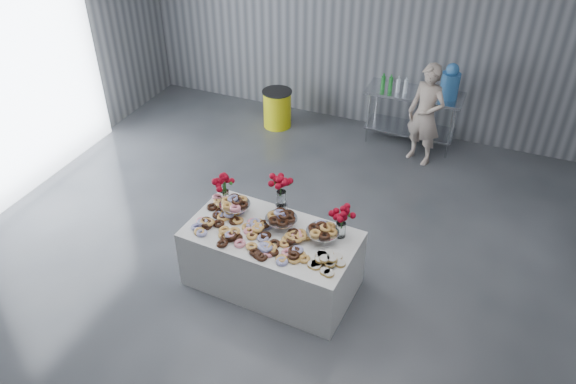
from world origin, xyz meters
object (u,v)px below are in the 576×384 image
(display_table, at_px, (272,259))
(trash_barrel, at_px, (277,109))
(prep_table, at_px, (413,108))
(person, at_px, (426,115))
(water_jug, at_px, (450,83))

(display_table, height_order, trash_barrel, display_table)
(prep_table, xyz_separation_m, person, (0.27, -0.47, 0.17))
(person, distance_m, trash_barrel, 2.54)
(person, bearing_deg, display_table, -84.26)
(water_jug, height_order, person, person)
(water_jug, relative_size, trash_barrel, 0.85)
(display_table, height_order, prep_table, prep_table)
(person, height_order, trash_barrel, person)
(prep_table, distance_m, person, 0.57)
(display_table, xyz_separation_m, prep_table, (0.75, 3.84, 0.24))
(prep_table, bearing_deg, water_jug, -0.00)
(display_table, bearing_deg, trash_barrel, 112.59)
(prep_table, distance_m, water_jug, 0.73)
(prep_table, relative_size, trash_barrel, 2.30)
(water_jug, distance_m, trash_barrel, 2.86)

